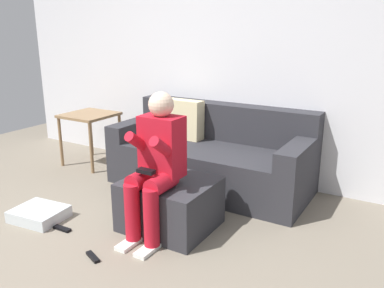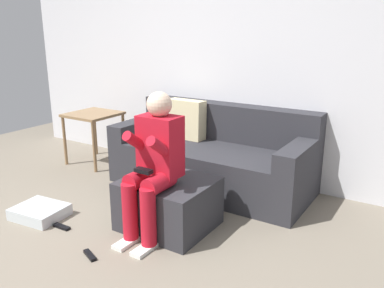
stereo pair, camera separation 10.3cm
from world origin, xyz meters
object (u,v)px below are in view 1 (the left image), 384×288
ottoman (170,204)px  side_table (90,121)px  person_seated (156,162)px  remote_near_ottoman (93,257)px  couch_sectional (211,155)px  storage_bin (39,214)px  remote_by_storage_bin (62,229)px

ottoman → side_table: (-1.72, 0.86, 0.32)m
person_seated → remote_near_ottoman: person_seated is taller
couch_sectional → ottoman: couch_sectional is taller
storage_bin → couch_sectional: bearing=58.7°
couch_sectional → ottoman: bearing=-81.1°
side_table → remote_near_ottoman: side_table is taller
ottoman → remote_near_ottoman: size_ratio=4.36×
ottoman → person_seated: person_seated is taller
ottoman → storage_bin: (-1.04, -0.47, -0.15)m
person_seated → side_table: 1.99m
remote_near_ottoman → side_table: bearing=156.7°
storage_bin → side_table: side_table is taller
storage_bin → side_table: bearing=116.9°
remote_by_storage_bin → side_table: bearing=124.6°
couch_sectional → person_seated: size_ratio=1.77×
ottoman → remote_by_storage_bin: ottoman is taller
person_seated → side_table: bearing=149.1°
storage_bin → side_table: 1.57m
ottoman → remote_by_storage_bin: (-0.73, -0.51, -0.19)m
side_table → remote_by_storage_bin: 1.76m
couch_sectional → person_seated: person_seated is taller
side_table → person_seated: bearing=-30.9°
ottoman → remote_by_storage_bin: 0.91m
storage_bin → ottoman: bearing=24.4°
remote_near_ottoman → remote_by_storage_bin: bearing=-176.8°
couch_sectional → ottoman: 1.01m
side_table → couch_sectional: bearing=4.8°
couch_sectional → side_table: 1.58m
person_seated → remote_by_storage_bin: 1.00m
storage_bin → remote_near_ottoman: bearing=-14.4°
storage_bin → side_table: size_ratio=0.68×
ottoman → remote_by_storage_bin: size_ratio=4.24×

